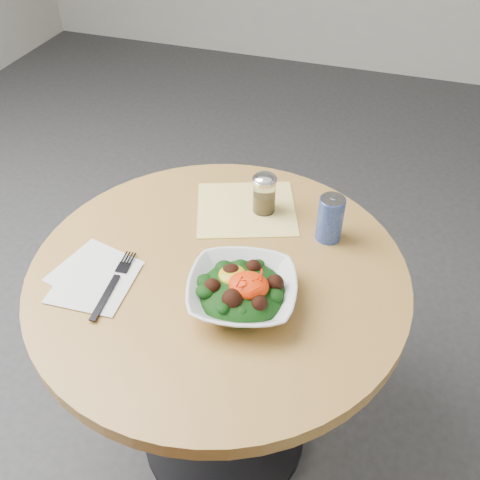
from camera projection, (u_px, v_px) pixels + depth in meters
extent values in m
plane|color=#303033|center=(224.00, 432.00, 1.76)|extent=(6.00, 6.00, 0.00)
cylinder|color=black|center=(224.00, 429.00, 1.75)|extent=(0.52, 0.52, 0.03)
cylinder|color=black|center=(222.00, 368.00, 1.52)|extent=(0.10, 0.10, 0.71)
cylinder|color=#C69447|center=(218.00, 275.00, 1.28)|extent=(0.90, 0.90, 0.04)
cube|color=#E2BC0B|center=(246.00, 209.00, 1.44)|extent=(0.33, 0.31, 0.00)
cube|color=silver|center=(94.00, 271.00, 1.26)|extent=(0.20, 0.20, 0.00)
cube|color=silver|center=(94.00, 283.00, 1.22)|extent=(0.18, 0.18, 0.00)
imported|color=white|center=(242.00, 292.00, 1.17)|extent=(0.28, 0.28, 0.06)
ellipsoid|color=black|center=(242.00, 293.00, 1.17)|extent=(0.19, 0.19, 0.07)
ellipsoid|color=gold|center=(232.00, 275.00, 1.17)|extent=(0.06, 0.06, 0.02)
ellipsoid|color=#FB3105|center=(249.00, 285.00, 1.14)|extent=(0.09, 0.08, 0.04)
cube|color=black|center=(105.00, 297.00, 1.19)|extent=(0.03, 0.14, 0.00)
cube|color=black|center=(126.00, 263.00, 1.27)|extent=(0.04, 0.08, 0.00)
cylinder|color=silver|center=(264.00, 196.00, 1.40)|extent=(0.06, 0.06, 0.09)
cylinder|color=#A3824C|center=(264.00, 202.00, 1.41)|extent=(0.05, 0.05, 0.05)
cylinder|color=white|center=(265.00, 180.00, 1.37)|extent=(0.06, 0.06, 0.01)
ellipsoid|color=white|center=(265.00, 178.00, 1.36)|extent=(0.06, 0.06, 0.03)
cylinder|color=navy|center=(330.00, 219.00, 1.31)|extent=(0.06, 0.06, 0.12)
cylinder|color=#BABAC1|center=(333.00, 199.00, 1.27)|extent=(0.06, 0.06, 0.00)
cube|color=#BABAC1|center=(335.00, 197.00, 1.27)|extent=(0.02, 0.02, 0.00)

